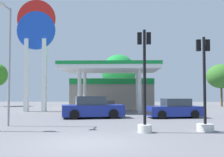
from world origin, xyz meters
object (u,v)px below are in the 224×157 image
(car_2, at_px, (92,108))
(tree_1, at_px, (119,72))
(traffic_signal_1, at_px, (145,95))
(corner_streetlamp, at_px, (8,54))
(car_1, at_px, (174,109))
(tree_2, at_px, (221,76))
(traffic_signal_2, at_px, (205,102))
(station_pole_sign, at_px, (36,41))

(car_2, xyz_separation_m, tree_1, (1.77, 17.94, 4.01))
(traffic_signal_1, height_order, tree_1, tree_1)
(car_2, height_order, corner_streetlamp, corner_streetlamp)
(car_1, xyz_separation_m, traffic_signal_1, (-2.83, -7.60, 1.12))
(car_1, relative_size, car_2, 0.89)
(car_1, height_order, car_2, car_2)
(car_2, distance_m, tree_1, 18.47)
(car_1, relative_size, traffic_signal_1, 0.87)
(car_1, distance_m, car_2, 6.09)
(car_1, bearing_deg, tree_2, 60.57)
(tree_2, distance_m, corner_streetlamp, 29.79)
(traffic_signal_2, bearing_deg, tree_1, 100.24)
(car_2, bearing_deg, traffic_signal_1, -65.78)
(car_2, xyz_separation_m, traffic_signal_1, (3.25, -7.22, 1.04))
(tree_1, height_order, corner_streetlamp, tree_1)
(traffic_signal_2, height_order, tree_2, tree_2)
(station_pole_sign, relative_size, car_1, 2.62)
(car_1, bearing_deg, traffic_signal_1, -110.44)
(traffic_signal_1, height_order, traffic_signal_2, traffic_signal_1)
(corner_streetlamp, bearing_deg, station_pole_sign, 100.33)
(traffic_signal_1, xyz_separation_m, tree_1, (-1.48, 25.16, 2.97))
(station_pole_sign, distance_m, traffic_signal_2, 19.13)
(traffic_signal_1, distance_m, corner_streetlamp, 8.03)
(car_2, bearing_deg, tree_1, 84.38)
(station_pole_sign, height_order, traffic_signal_1, station_pole_sign)
(corner_streetlamp, bearing_deg, traffic_signal_2, -8.03)
(traffic_signal_2, xyz_separation_m, tree_1, (-4.45, 24.62, 3.35))
(traffic_signal_2, relative_size, tree_2, 0.81)
(station_pole_sign, distance_m, tree_1, 14.11)
(car_1, xyz_separation_m, tree_1, (-4.31, 17.55, 4.09))
(tree_2, xyz_separation_m, corner_streetlamp, (-19.71, -22.33, 0.00))
(traffic_signal_2, height_order, corner_streetlamp, corner_streetlamp)
(tree_1, height_order, tree_2, tree_1)
(corner_streetlamp, bearing_deg, traffic_signal_1, -15.06)
(tree_1, bearing_deg, traffic_signal_2, -79.76)
(traffic_signal_2, bearing_deg, car_2, 132.92)
(traffic_signal_2, xyz_separation_m, corner_streetlamp, (-10.41, 1.47, 2.65))
(tree_2, bearing_deg, corner_streetlamp, -131.43)
(car_2, bearing_deg, tree_2, 47.81)
(traffic_signal_1, distance_m, tree_1, 25.37)
(car_2, relative_size, tree_1, 0.67)
(station_pole_sign, height_order, traffic_signal_2, station_pole_sign)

